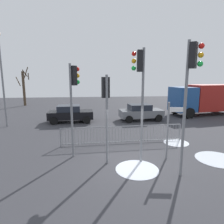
{
  "coord_description": "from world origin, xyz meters",
  "views": [
    {
      "loc": [
        -1.76,
        -8.21,
        3.89
      ],
      "look_at": [
        -0.6,
        3.08,
        1.83
      ],
      "focal_mm": 31.07,
      "sensor_mm": 36.0,
      "label": 1
    }
  ],
  "objects_px": {
    "delivery_truck": "(205,98)",
    "car_grey_trailing": "(141,112)",
    "street_lamp": "(2,71)",
    "direction_sign_post": "(169,127)",
    "traffic_light_rear_left": "(106,99)",
    "traffic_light_mid_left": "(73,90)",
    "traffic_light_rear_right": "(191,80)",
    "bare_tree_left": "(24,87)",
    "traffic_light_foreground_right": "(140,81)",
    "car_black_far": "(70,113)"
  },
  "relations": [
    {
      "from": "delivery_truck",
      "to": "car_grey_trailing",
      "type": "bearing_deg",
      "value": 5.57
    },
    {
      "from": "street_lamp",
      "to": "direction_sign_post",
      "type": "bearing_deg",
      "value": -34.87
    },
    {
      "from": "direction_sign_post",
      "to": "delivery_truck",
      "type": "relative_size",
      "value": 0.37
    },
    {
      "from": "traffic_light_rear_left",
      "to": "traffic_light_mid_left",
      "type": "bearing_deg",
      "value": 136.4
    },
    {
      "from": "traffic_light_rear_left",
      "to": "direction_sign_post",
      "type": "xyz_separation_m",
      "value": [
        2.99,
        0.07,
        -1.37
      ]
    },
    {
      "from": "traffic_light_mid_left",
      "to": "traffic_light_rear_right",
      "type": "xyz_separation_m",
      "value": [
        4.44,
        -2.52,
        0.49
      ]
    },
    {
      "from": "street_lamp",
      "to": "bare_tree_left",
      "type": "xyz_separation_m",
      "value": [
        -2.41,
        11.78,
        -1.8
      ]
    },
    {
      "from": "traffic_light_foreground_right",
      "to": "street_lamp",
      "type": "xyz_separation_m",
      "value": [
        -8.85,
        7.41,
        0.63
      ]
    },
    {
      "from": "car_black_far",
      "to": "delivery_truck",
      "type": "height_order",
      "value": "delivery_truck"
    },
    {
      "from": "car_black_far",
      "to": "street_lamp",
      "type": "bearing_deg",
      "value": -170.04
    },
    {
      "from": "traffic_light_rear_right",
      "to": "street_lamp",
      "type": "bearing_deg",
      "value": -89.99
    },
    {
      "from": "delivery_truck",
      "to": "street_lamp",
      "type": "height_order",
      "value": "street_lamp"
    },
    {
      "from": "traffic_light_rear_left",
      "to": "bare_tree_left",
      "type": "relative_size",
      "value": 0.76
    },
    {
      "from": "traffic_light_rear_left",
      "to": "traffic_light_foreground_right",
      "type": "bearing_deg",
      "value": -18.1
    },
    {
      "from": "traffic_light_foreground_right",
      "to": "delivery_truck",
      "type": "relative_size",
      "value": 0.7
    },
    {
      "from": "street_lamp",
      "to": "traffic_light_mid_left",
      "type": "bearing_deg",
      "value": -47.47
    },
    {
      "from": "traffic_light_rear_right",
      "to": "direction_sign_post",
      "type": "distance_m",
      "value": 2.82
    },
    {
      "from": "car_black_far",
      "to": "bare_tree_left",
      "type": "distance_m",
      "value": 13.04
    },
    {
      "from": "traffic_light_rear_right",
      "to": "street_lamp",
      "type": "xyz_separation_m",
      "value": [
        -10.35,
        8.95,
        0.57
      ]
    },
    {
      "from": "direction_sign_post",
      "to": "street_lamp",
      "type": "xyz_separation_m",
      "value": [
        -10.37,
        7.22,
        2.8
      ]
    },
    {
      "from": "street_lamp",
      "to": "bare_tree_left",
      "type": "height_order",
      "value": "street_lamp"
    },
    {
      "from": "car_black_far",
      "to": "car_grey_trailing",
      "type": "bearing_deg",
      "value": -2.64
    },
    {
      "from": "bare_tree_left",
      "to": "traffic_light_foreground_right",
      "type": "bearing_deg",
      "value": -59.61
    },
    {
      "from": "traffic_light_foreground_right",
      "to": "traffic_light_mid_left",
      "type": "distance_m",
      "value": 3.14
    },
    {
      "from": "car_grey_trailing",
      "to": "bare_tree_left",
      "type": "distance_m",
      "value": 17.31
    },
    {
      "from": "car_grey_trailing",
      "to": "street_lamp",
      "type": "xyz_separation_m",
      "value": [
        -11.12,
        -1.14,
        3.59
      ]
    },
    {
      "from": "traffic_light_rear_left",
      "to": "car_grey_trailing",
      "type": "bearing_deg",
      "value": 52.66
    },
    {
      "from": "direction_sign_post",
      "to": "street_lamp",
      "type": "distance_m",
      "value": 12.94
    },
    {
      "from": "car_black_far",
      "to": "direction_sign_post",
      "type": "bearing_deg",
      "value": -59.46
    },
    {
      "from": "direction_sign_post",
      "to": "street_lamp",
      "type": "height_order",
      "value": "street_lamp"
    },
    {
      "from": "traffic_light_mid_left",
      "to": "delivery_truck",
      "type": "relative_size",
      "value": 0.61
    },
    {
      "from": "car_grey_trailing",
      "to": "car_black_far",
      "type": "bearing_deg",
      "value": 175.13
    },
    {
      "from": "traffic_light_foreground_right",
      "to": "car_grey_trailing",
      "type": "bearing_deg",
      "value": -7.52
    },
    {
      "from": "delivery_truck",
      "to": "street_lamp",
      "type": "bearing_deg",
      "value": 0.13
    },
    {
      "from": "traffic_light_rear_left",
      "to": "traffic_light_rear_right",
      "type": "height_order",
      "value": "traffic_light_rear_right"
    },
    {
      "from": "traffic_light_rear_left",
      "to": "direction_sign_post",
      "type": "bearing_deg",
      "value": -12.05
    },
    {
      "from": "traffic_light_rear_right",
      "to": "car_black_far",
      "type": "distance_m",
      "value": 11.85
    },
    {
      "from": "traffic_light_rear_left",
      "to": "street_lamp",
      "type": "height_order",
      "value": "street_lamp"
    },
    {
      "from": "traffic_light_mid_left",
      "to": "car_black_far",
      "type": "xyz_separation_m",
      "value": [
        -1.04,
        7.55,
        -2.53
      ]
    },
    {
      "from": "traffic_light_rear_right",
      "to": "car_grey_trailing",
      "type": "height_order",
      "value": "traffic_light_rear_right"
    },
    {
      "from": "traffic_light_rear_left",
      "to": "delivery_truck",
      "type": "bearing_deg",
      "value": 29.96
    },
    {
      "from": "street_lamp",
      "to": "bare_tree_left",
      "type": "distance_m",
      "value": 12.16
    },
    {
      "from": "direction_sign_post",
      "to": "delivery_truck",
      "type": "distance_m",
      "value": 13.02
    },
    {
      "from": "traffic_light_rear_right",
      "to": "bare_tree_left",
      "type": "height_order",
      "value": "bare_tree_left"
    },
    {
      "from": "traffic_light_rear_left",
      "to": "delivery_truck",
      "type": "xyz_separation_m",
      "value": [
        10.97,
        10.35,
        -1.19
      ]
    },
    {
      "from": "traffic_light_rear_left",
      "to": "traffic_light_mid_left",
      "type": "height_order",
      "value": "traffic_light_mid_left"
    },
    {
      "from": "traffic_light_rear_left",
      "to": "street_lamp",
      "type": "distance_m",
      "value": 10.47
    },
    {
      "from": "direction_sign_post",
      "to": "car_black_far",
      "type": "relative_size",
      "value": 0.71
    },
    {
      "from": "traffic_light_mid_left",
      "to": "bare_tree_left",
      "type": "height_order",
      "value": "bare_tree_left"
    },
    {
      "from": "direction_sign_post",
      "to": "car_grey_trailing",
      "type": "xyz_separation_m",
      "value": [
        0.75,
        8.36,
        -0.78
      ]
    }
  ]
}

